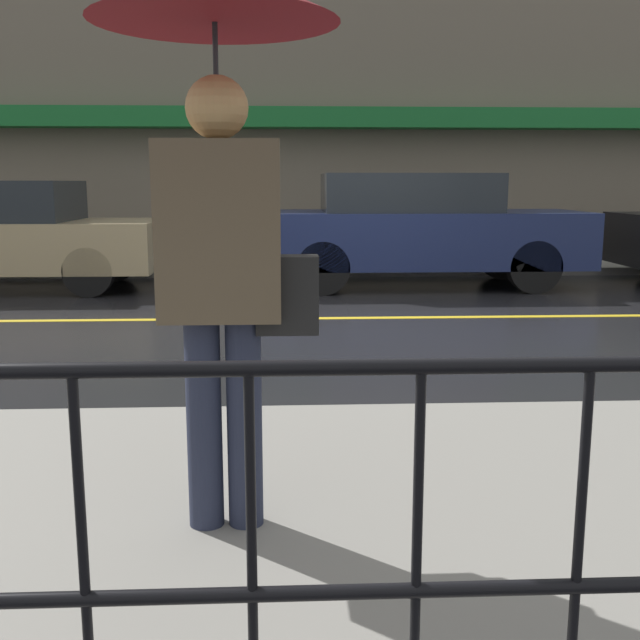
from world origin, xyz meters
TOP-DOWN VIEW (x-y plane):
  - ground_plane at (0.00, 0.00)m, footprint 80.00×80.00m
  - sidewalk_near at (0.00, -5.22)m, footprint 28.00×3.13m
  - sidewalk_far at (0.00, 4.74)m, footprint 28.00×2.17m
  - lane_marking at (0.00, 0.00)m, footprint 25.20×0.12m
  - building_storefront at (0.00, 5.95)m, footprint 28.00×0.85m
  - pedestrian at (-1.09, -5.26)m, footprint 0.91×0.91m
  - car_tan at (-4.75, 2.52)m, footprint 4.18×1.78m
  - car_navy at (1.04, 2.52)m, footprint 4.60×1.73m

SIDE VIEW (x-z plane):
  - ground_plane at x=0.00m, z-range 0.00..0.00m
  - lane_marking at x=0.00m, z-range 0.00..0.01m
  - sidewalk_near at x=0.00m, z-range 0.00..0.12m
  - sidewalk_far at x=0.00m, z-range 0.00..0.12m
  - car_tan at x=-4.75m, z-range 0.01..1.51m
  - car_navy at x=1.04m, z-range 0.02..1.62m
  - pedestrian at x=-1.09m, z-range 0.63..2.76m
  - building_storefront at x=0.00m, z-range -0.04..6.83m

